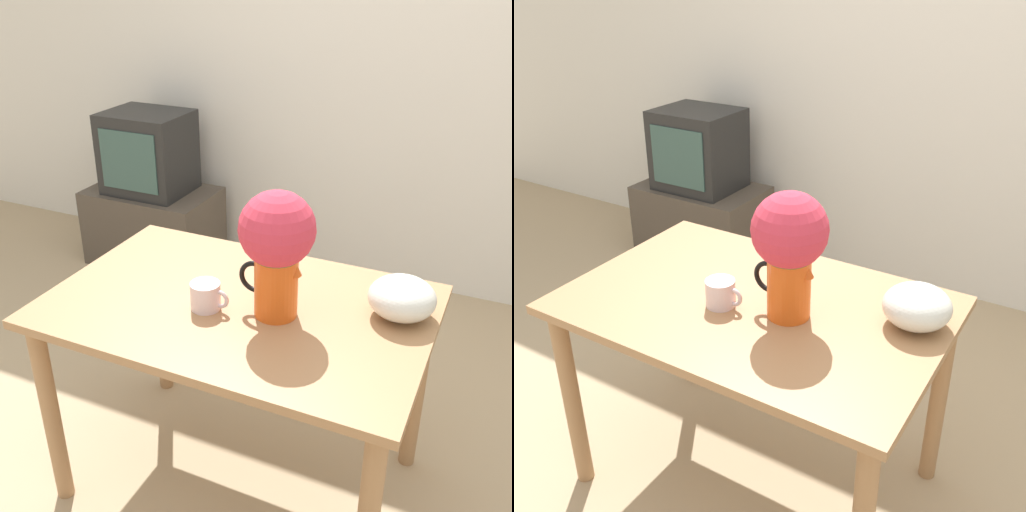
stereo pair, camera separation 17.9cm
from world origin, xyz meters
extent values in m
plane|color=tan|center=(0.00, 0.00, 0.00)|extent=(12.00, 12.00, 0.00)
cube|color=silver|center=(0.00, 1.85, 1.30)|extent=(8.00, 0.05, 2.60)
cube|color=#A3754C|center=(-0.03, 0.07, 0.75)|extent=(1.21, 0.80, 0.03)
cylinder|color=#A3754C|center=(-0.57, -0.27, 0.37)|extent=(0.06, 0.06, 0.74)
cylinder|color=#A3754C|center=(-0.57, 0.41, 0.37)|extent=(0.06, 0.06, 0.74)
cylinder|color=#A3754C|center=(0.52, 0.41, 0.37)|extent=(0.06, 0.06, 0.74)
cylinder|color=#E05619|center=(0.11, 0.06, 0.87)|extent=(0.13, 0.13, 0.21)
cone|color=#E05619|center=(0.16, 0.06, 0.94)|extent=(0.05, 0.05, 0.05)
torus|color=black|center=(0.04, 0.06, 0.88)|extent=(0.11, 0.02, 0.11)
sphere|color=#3D7033|center=(0.11, 0.06, 1.01)|extent=(0.17, 0.17, 0.17)
sphere|color=#CC3347|center=(0.11, 0.06, 1.05)|extent=(0.23, 0.23, 0.23)
cylinder|color=silver|center=(-0.11, 0.00, 0.81)|extent=(0.10, 0.10, 0.09)
torus|color=silver|center=(-0.06, 0.00, 0.81)|extent=(0.06, 0.01, 0.06)
ellipsoid|color=silver|center=(0.46, 0.21, 0.83)|extent=(0.21, 0.21, 0.13)
cube|color=#4C4238|center=(-1.32, 1.47, 0.24)|extent=(0.77, 0.49, 0.47)
cube|color=black|center=(-1.32, 1.47, 0.71)|extent=(0.48, 0.40, 0.48)
cube|color=#33514C|center=(-1.32, 1.27, 0.71)|extent=(0.37, 0.01, 0.35)
camera|label=1|loc=(0.71, -1.40, 1.76)|focal=42.00mm
camera|label=2|loc=(0.87, -1.31, 1.76)|focal=42.00mm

